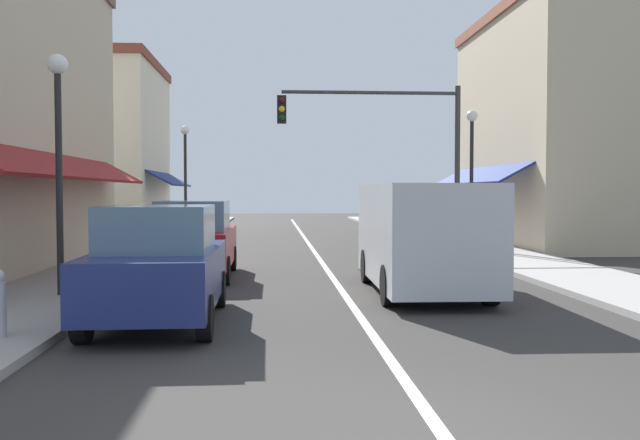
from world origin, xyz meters
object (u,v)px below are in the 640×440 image
object	(u,v)px
parked_car_second_left	(194,240)
street_lamp_left_near	(58,133)
traffic_signal_mast_arm	(393,136)
street_lamp_right_mid	(472,157)
parked_car_nearest_left	(159,265)
van_in_lane	(422,234)
street_lamp_left_far	(185,163)

from	to	relation	value
parked_car_second_left	street_lamp_left_near	world-z (taller)	street_lamp_left_near
traffic_signal_mast_arm	street_lamp_right_mid	bearing A→B (deg)	-26.94
parked_car_second_left	street_lamp_left_near	bearing A→B (deg)	-121.93
street_lamp_left_near	street_lamp_right_mid	distance (m)	13.42
street_lamp_right_mid	parked_car_second_left	bearing A→B (deg)	-145.57
parked_car_second_left	traffic_signal_mast_arm	size ratio (longest dim) A/B	0.67
street_lamp_left_near	parked_car_nearest_left	bearing A→B (deg)	-46.61
parked_car_nearest_left	street_lamp_left_near	distance (m)	3.76
van_in_lane	street_lamp_left_far	distance (m)	17.02
parked_car_second_left	van_in_lane	xyz separation A→B (m)	(4.72, -2.65, 0.27)
parked_car_second_left	traffic_signal_mast_arm	xyz separation A→B (m)	(5.79, 6.73, 2.95)
traffic_signal_mast_arm	street_lamp_left_near	world-z (taller)	traffic_signal_mast_arm
van_in_lane	street_lamp_left_far	size ratio (longest dim) A/B	1.11
traffic_signal_mast_arm	street_lamp_left_near	distance (m)	12.71
traffic_signal_mast_arm	street_lamp_right_mid	world-z (taller)	traffic_signal_mast_arm
street_lamp_right_mid	street_lamp_left_far	size ratio (longest dim) A/B	0.97
street_lamp_left_near	street_lamp_right_mid	bearing A→B (deg)	41.07
parked_car_nearest_left	street_lamp_left_far	world-z (taller)	street_lamp_left_far
parked_car_second_left	van_in_lane	distance (m)	5.42
parked_car_nearest_left	traffic_signal_mast_arm	distance (m)	13.82
van_in_lane	traffic_signal_mast_arm	world-z (taller)	traffic_signal_mast_arm
parked_car_nearest_left	street_lamp_left_near	xyz separation A→B (m)	(-2.12, 2.25, 2.14)
traffic_signal_mast_arm	street_lamp_left_near	xyz separation A→B (m)	(-7.81, -10.00, -0.81)
parked_car_second_left	traffic_signal_mast_arm	bearing A→B (deg)	49.06
traffic_signal_mast_arm	street_lamp_right_mid	distance (m)	2.70
traffic_signal_mast_arm	street_lamp_left_far	xyz separation A→B (m)	(-7.58, 6.21, -0.66)
street_lamp_left_far	street_lamp_left_near	bearing A→B (deg)	-90.80
street_lamp_right_mid	street_lamp_left_far	world-z (taller)	street_lamp_left_far
street_lamp_left_near	street_lamp_left_far	world-z (taller)	street_lamp_left_far
parked_car_second_left	street_lamp_right_mid	size ratio (longest dim) A/B	0.90
van_in_lane	traffic_signal_mast_arm	size ratio (longest dim) A/B	0.85
traffic_signal_mast_arm	parked_car_second_left	bearing A→B (deg)	-130.71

